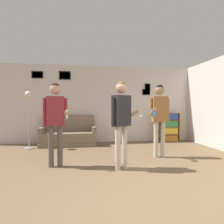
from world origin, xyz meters
name	(u,v)px	position (x,y,z in m)	size (l,w,h in m)	color
ground_plane	(154,205)	(0.00, 0.00, 0.00)	(20.00, 20.00, 0.00)	brown
wall_back	(108,104)	(0.00, 4.69, 1.35)	(8.44, 0.08, 2.70)	beige
couch	(68,136)	(-1.36, 4.28, 0.31)	(1.77, 0.80, 0.96)	#7A6651
bookshelf	(168,127)	(2.16, 4.47, 0.52)	(0.81, 0.30, 1.04)	olive
floor_lamp	(29,107)	(-2.49, 3.84, 1.25)	(0.28, 0.28, 1.72)	#ADA89E
person_player_foreground_left	(55,115)	(-1.46, 1.87, 1.09)	(0.53, 0.45, 1.75)	brown
person_player_foreground_center	(121,115)	(-0.13, 1.53, 1.10)	(0.60, 0.39, 1.76)	#B7AD99
person_watcher_holding_cup	(159,112)	(0.99, 2.32, 1.12)	(0.51, 0.44, 1.80)	#B7AD99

